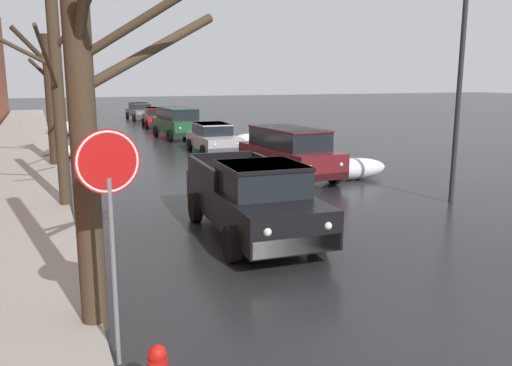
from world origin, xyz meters
TOP-DOWN VIEW (x-y plane):
  - left_sidewalk_slab at (-6.52, 18.00)m, footprint 3.17×80.00m
  - snow_bank_near_corner_left at (-4.32, 20.65)m, footprint 2.16×0.92m
  - snow_bank_along_left_kerb at (4.90, 21.81)m, footprint 1.80×1.46m
  - snow_bank_near_corner_right at (4.51, 11.27)m, footprint 2.66×0.99m
  - snow_bank_along_right_kerb at (-3.75, 30.63)m, footprint 2.79×1.13m
  - bare_tree_at_the_corner at (-4.92, 3.03)m, footprint 2.34×2.81m
  - bare_tree_second_along_sidewalk at (-5.01, 10.59)m, footprint 2.88×2.86m
  - bare_tree_mid_block at (-5.06, 18.06)m, footprint 1.50×2.42m
  - pickup_truck_black_approaching_near_lane at (-1.27, 6.31)m, footprint 2.28×5.33m
  - suv_maroon_parked_kerbside_close at (2.48, 12.12)m, footprint 2.25×4.71m
  - sedan_silver_parked_kerbside_mid at (2.03, 19.34)m, footprint 2.01×4.41m
  - suv_green_parked_far_down_block at (2.06, 26.18)m, footprint 2.30×4.75m
  - sedan_red_queued_behind_truck at (2.42, 33.87)m, footprint 2.14×4.29m
  - sedan_grey_at_far_intersection at (2.66, 41.50)m, footprint 2.07×4.24m
  - stop_sign_at_corner at (-4.85, 1.99)m, footprint 0.76×0.12m
  - street_lamp_post at (5.24, 7.18)m, footprint 0.44×0.24m

SIDE VIEW (x-z plane):
  - left_sidewalk_slab at x=-6.52m, z-range 0.00..0.14m
  - snow_bank_near_corner_left at x=-4.32m, z-range 0.00..0.52m
  - snow_bank_along_left_kerb at x=4.90m, z-range -0.01..0.58m
  - snow_bank_near_corner_right at x=4.51m, z-range -0.01..0.74m
  - snow_bank_along_right_kerb at x=-3.75m, z-range -0.02..0.83m
  - sedan_red_queued_behind_truck at x=2.42m, z-range 0.04..1.46m
  - sedan_grey_at_far_intersection at x=2.66m, z-range 0.04..1.46m
  - sedan_silver_parked_kerbside_mid at x=2.03m, z-range 0.04..1.46m
  - pickup_truck_black_approaching_near_lane at x=-1.27m, z-range 0.00..1.76m
  - suv_maroon_parked_kerbside_close at x=2.48m, z-range 0.08..1.90m
  - suv_green_parked_far_down_block at x=2.06m, z-range 0.08..1.90m
  - stop_sign_at_corner at x=-4.85m, z-range 0.81..3.75m
  - bare_tree_mid_block at x=-5.06m, z-range 0.09..5.49m
  - bare_tree_at_the_corner at x=-4.92m, z-range 0.16..6.69m
  - street_lamp_post at x=5.24m, z-range 0.36..6.56m
  - bare_tree_second_along_sidewalk at x=-5.01m, z-range 0.14..7.04m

